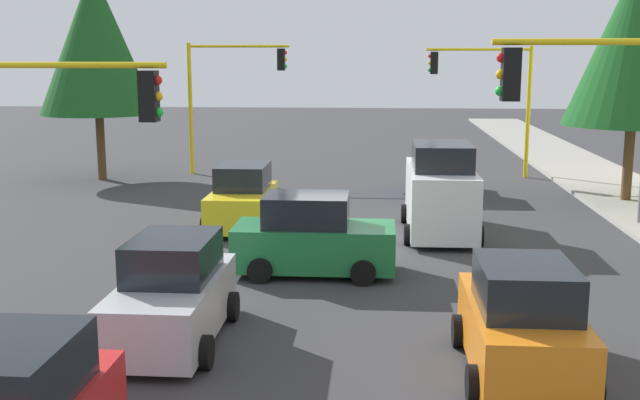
{
  "coord_description": "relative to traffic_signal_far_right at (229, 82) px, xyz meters",
  "views": [
    {
      "loc": [
        20.37,
        0.98,
        5.29
      ],
      "look_at": [
        -1.45,
        -0.68,
        1.2
      ],
      "focal_mm": 43.27,
      "sensor_mm": 36.0,
      "label": 1
    }
  ],
  "objects": [
    {
      "name": "traffic_signal_far_left",
      "position": [
        -0.0,
        11.43,
        -0.09
      ],
      "size": [
        0.36,
        4.59,
        5.73
      ],
      "color": "yellow",
      "rests_on": "ground"
    },
    {
      "name": "traffic_signal_near_left",
      "position": [
        20.0,
        11.43,
        -0.12
      ],
      "size": [
        0.36,
        4.59,
        5.7
      ],
      "color": "yellow",
      "rests_on": "ground"
    },
    {
      "name": "car_orange",
      "position": [
        21.9,
        9.14,
        -3.25
      ],
      "size": [
        3.8,
        2.03,
        1.98
      ],
      "color": "orange",
      "rests_on": "ground"
    },
    {
      "name": "car_blue",
      "position": [
        4.52,
        9.18,
        -3.25
      ],
      "size": [
        3.99,
        1.95,
        1.98
      ],
      "color": "blue",
      "rests_on": "ground"
    },
    {
      "name": "traffic_signal_near_right",
      "position": [
        20.0,
        0.09,
        -0.39
      ],
      "size": [
        0.36,
        4.59,
        5.28
      ],
      "color": "yellow",
      "rests_on": "ground"
    },
    {
      "name": "car_silver",
      "position": [
        20.79,
        2.9,
        -3.25
      ],
      "size": [
        3.97,
        2.01,
        1.98
      ],
      "color": "#B2B5BA",
      "rests_on": "ground"
    },
    {
      "name": "car_yellow",
      "position": [
        11.01,
        2.51,
        -3.25
      ],
      "size": [
        3.87,
        2.04,
        1.98
      ],
      "color": "yellow",
      "rests_on": "ground"
    },
    {
      "name": "tree_roadside_mid",
      "position": [
        6.0,
        15.73,
        1.75
      ],
      "size": [
        4.89,
        4.89,
        8.97
      ],
      "color": "brown",
      "rests_on": "ground"
    },
    {
      "name": "tree_opposite_side",
      "position": [
        2.0,
        -5.27,
        1.74
      ],
      "size": [
        4.88,
        4.88,
        8.95
      ],
      "color": "brown",
      "rests_on": "ground"
    },
    {
      "name": "ground_plane",
      "position": [
        14.0,
        5.73,
        -4.15
      ],
      "size": [
        120.0,
        120.0,
        0.0
      ],
      "primitive_type": "plane",
      "color": "#353538"
    },
    {
      "name": "delivery_van_white",
      "position": [
        11.44,
        8.58,
        -2.86
      ],
      "size": [
        4.8,
        2.22,
        2.77
      ],
      "color": "white",
      "rests_on": "ground"
    },
    {
      "name": "car_green",
      "position": [
        16.0,
        5.13,
        -3.25
      ],
      "size": [
        2.11,
        3.94,
        1.98
      ],
      "color": "#1E7238",
      "rests_on": "ground"
    },
    {
      "name": "traffic_signal_far_right",
      "position": [
        0.0,
        0.0,
        0.0
      ],
      "size": [
        0.36,
        4.59,
        5.87
      ],
      "color": "yellow",
      "rests_on": "ground"
    }
  ]
}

